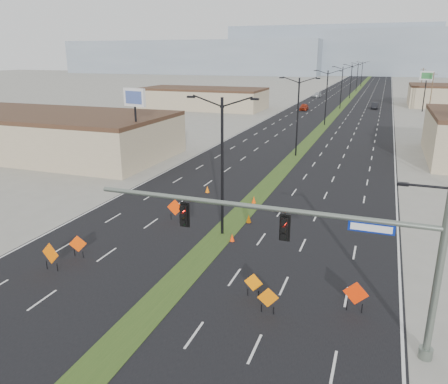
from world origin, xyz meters
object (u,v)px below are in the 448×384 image
(streetlight_5, at_px, (357,76))
(cone_3, at_px, (207,189))
(streetlight_6, at_px, (362,73))
(car_mid, at_px, (375,106))
(cone_1, at_px, (232,238))
(cone_0, at_px, (249,219))
(car_far, at_px, (317,95))
(streetlight_3, at_px, (342,86))
(construction_sign_4, at_px, (268,299))
(streetlight_0, at_px, (222,163))
(signal_mast, at_px, (325,243))
(construction_sign_3, at_px, (253,283))
(cone_2, at_px, (254,200))
(pole_sign_west, at_px, (135,104))
(streetlight_1, at_px, (298,114))
(construction_sign_0, at_px, (51,254))
(car_left, at_px, (304,107))
(construction_sign_1, at_px, (78,245))
(construction_sign_5, at_px, (356,294))
(construction_sign_2, at_px, (175,208))
(streetlight_4, at_px, (351,80))
(streetlight_2, at_px, (326,96))
(pole_sign_east_far, at_px, (427,79))

(streetlight_5, xyz_separation_m, cone_3, (-4.89, -130.93, -5.08))
(streetlight_6, relative_size, car_mid, 2.28)
(cone_1, relative_size, cone_3, 0.84)
(cone_0, bearing_deg, car_far, 95.78)
(streetlight_3, distance_m, construction_sign_4, 93.29)
(streetlight_0, relative_size, streetlight_3, 1.00)
(signal_mast, height_order, construction_sign_3, signal_mast)
(cone_1, bearing_deg, streetlight_6, 90.38)
(cone_2, distance_m, pole_sign_west, 19.20)
(streetlight_0, bearing_deg, streetlight_1, 90.00)
(construction_sign_0, distance_m, construction_sign_4, 13.69)
(cone_0, relative_size, cone_1, 1.17)
(construction_sign_0, xyz_separation_m, construction_sign_4, (13.69, -0.00, -0.23))
(construction_sign_4, height_order, cone_2, construction_sign_4)
(streetlight_5, bearing_deg, streetlight_6, 90.00)
(car_left, bearing_deg, cone_1, -85.98)
(car_far, distance_m, construction_sign_0, 121.81)
(construction_sign_1, height_order, construction_sign_5, construction_sign_5)
(cone_2, bearing_deg, pole_sign_west, 155.35)
(construction_sign_2, bearing_deg, cone_0, 10.76)
(construction_sign_0, height_order, construction_sign_3, construction_sign_0)
(construction_sign_2, xyz_separation_m, construction_sign_3, (9.16, -9.00, -0.23))
(streetlight_0, distance_m, construction_sign_3, 10.11)
(streetlight_3, distance_m, construction_sign_0, 93.43)
(streetlight_4, xyz_separation_m, construction_sign_1, (-7.53, -118.89, -4.53))
(construction_sign_0, xyz_separation_m, cone_1, (9.01, 7.96, -0.80))
(streetlight_6, bearing_deg, streetlight_1, -90.00)
(car_far, bearing_deg, streetlight_3, -65.75)
(construction_sign_0, height_order, cone_2, construction_sign_0)
(streetlight_0, distance_m, construction_sign_5, 13.15)
(signal_mast, distance_m, streetlight_3, 94.39)
(construction_sign_2, bearing_deg, cone_3, 88.08)
(construction_sign_0, bearing_deg, streetlight_6, 95.72)
(streetlight_0, bearing_deg, cone_1, -42.46)
(cone_2, bearing_deg, car_mid, 84.36)
(construction_sign_1, bearing_deg, construction_sign_0, -122.59)
(streetlight_4, bearing_deg, construction_sign_2, -92.33)
(streetlight_2, bearing_deg, streetlight_5, 90.00)
(car_left, xyz_separation_m, cone_2, (8.05, -70.31, -0.45))
(car_mid, bearing_deg, construction_sign_0, -97.87)
(streetlight_2, height_order, cone_3, streetlight_2)
(signal_mast, xyz_separation_m, streetlight_0, (-8.56, 10.00, 0.63))
(car_mid, xyz_separation_m, construction_sign_1, (-15.60, -93.57, 0.17))
(streetlight_1, xyz_separation_m, construction_sign_1, (-7.53, -34.89, -4.53))
(streetlight_5, distance_m, car_mid, 54.13)
(streetlight_5, height_order, construction_sign_2, streetlight_5)
(streetlight_6, xyz_separation_m, pole_sign_east_far, (18.76, -83.26, 2.02))
(construction_sign_2, height_order, cone_0, construction_sign_2)
(car_mid, distance_m, cone_0, 84.10)
(car_far, bearing_deg, streetlight_1, -78.11)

